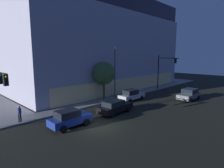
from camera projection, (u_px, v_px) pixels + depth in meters
The scene contains 10 objects.
ground_plane at pixel (98, 126), 18.30m from camera, with size 120.00×120.00×0.00m, color black.
modern_building at pixel (79, 46), 44.65m from camera, with size 36.42×32.28×18.30m.
traffic_light_far_corner at pixel (164, 67), 36.54m from camera, with size 0.33×4.36×6.83m.
street_lamp_sidewalk at pixel (115, 67), 28.55m from camera, with size 0.44×0.44×8.09m.
sidewalk_tree at pixel (104, 73), 28.08m from camera, with size 3.47×3.47×5.83m.
pedestrian_waiting at pixel (19, 112), 18.93m from camera, with size 0.36×0.36×1.70m.
car_blue at pixel (70, 118), 17.99m from camera, with size 4.19×2.02×1.74m.
car_black at pixel (115, 107), 22.28m from camera, with size 4.75×2.15×1.61m.
car_silver at pixel (131, 95), 28.69m from camera, with size 4.62×2.03×1.69m.
car_grey at pixel (189, 94), 29.06m from camera, with size 4.67×2.25×1.74m.
Camera 1 is at (-11.48, -13.19, 6.97)m, focal length 29.59 mm.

